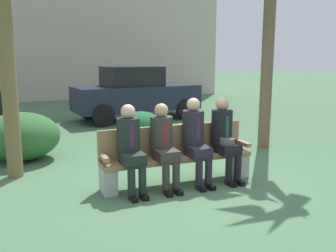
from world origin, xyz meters
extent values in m
plane|color=#476E4B|center=(0.00, 0.00, 0.00)|extent=(80.00, 80.00, 0.00)
cube|color=#99754C|center=(-0.25, -0.04, 0.42)|extent=(2.42, 0.44, 0.07)
cube|color=#99754C|center=(-0.25, 0.15, 0.68)|extent=(2.42, 0.06, 0.45)
cube|color=#99754C|center=(-1.42, -0.04, 0.55)|extent=(0.08, 0.44, 0.06)
cube|color=#99754C|center=(0.92, -0.04, 0.55)|extent=(0.08, 0.44, 0.06)
cube|color=#B3B3B3|center=(-1.36, -0.04, 0.19)|extent=(0.20, 0.37, 0.38)
cube|color=#B3B3B3|center=(0.86, -0.04, 0.19)|extent=(0.20, 0.37, 0.38)
cube|color=#1E2823|center=(-1.04, -0.21, 0.53)|extent=(0.32, 0.38, 0.16)
cylinder|color=#1E2823|center=(-1.12, -0.40, 0.23)|extent=(0.11, 0.11, 0.45)
cylinder|color=#1E2823|center=(-0.96, -0.40, 0.23)|extent=(0.11, 0.11, 0.45)
cube|color=black|center=(-1.12, -0.46, 0.04)|extent=(0.09, 0.22, 0.07)
cube|color=black|center=(-0.96, -0.46, 0.04)|extent=(0.09, 0.22, 0.07)
cylinder|color=#1E2823|center=(-1.04, -0.02, 0.83)|extent=(0.34, 0.34, 0.51)
cube|color=#4C1951|center=(-1.04, -0.18, 0.85)|extent=(0.05, 0.01, 0.33)
sphere|color=beige|center=(-1.04, -0.02, 1.18)|extent=(0.21, 0.21, 0.21)
cube|color=#38332D|center=(-0.52, -0.21, 0.53)|extent=(0.32, 0.38, 0.16)
cylinder|color=#38332D|center=(-0.60, -0.40, 0.23)|extent=(0.11, 0.11, 0.45)
cylinder|color=#38332D|center=(-0.44, -0.40, 0.23)|extent=(0.11, 0.11, 0.45)
cube|color=black|center=(-0.60, -0.46, 0.04)|extent=(0.09, 0.22, 0.07)
cube|color=black|center=(-0.44, -0.46, 0.04)|extent=(0.09, 0.22, 0.07)
cylinder|color=#38332D|center=(-0.52, -0.02, 0.83)|extent=(0.34, 0.34, 0.50)
cube|color=maroon|center=(-0.52, -0.18, 0.85)|extent=(0.05, 0.01, 0.32)
sphere|color=tan|center=(-0.52, -0.02, 1.17)|extent=(0.21, 0.21, 0.21)
cube|color=#23232D|center=(0.02, -0.21, 0.53)|extent=(0.32, 0.38, 0.16)
cylinder|color=#23232D|center=(-0.06, -0.40, 0.23)|extent=(0.11, 0.11, 0.45)
cylinder|color=#23232D|center=(0.10, -0.40, 0.23)|extent=(0.11, 0.11, 0.45)
cube|color=black|center=(-0.06, -0.46, 0.04)|extent=(0.09, 0.22, 0.07)
cube|color=black|center=(0.10, -0.46, 0.04)|extent=(0.09, 0.22, 0.07)
cylinder|color=#23232D|center=(0.02, -0.02, 0.86)|extent=(0.34, 0.34, 0.56)
cube|color=#4C1951|center=(0.02, -0.18, 0.88)|extent=(0.05, 0.01, 0.36)
sphere|color=tan|center=(0.02, -0.02, 1.23)|extent=(0.21, 0.21, 0.21)
cube|color=black|center=(0.54, -0.21, 0.53)|extent=(0.32, 0.38, 0.16)
cylinder|color=black|center=(0.46, -0.40, 0.23)|extent=(0.11, 0.11, 0.45)
cylinder|color=black|center=(0.62, -0.40, 0.23)|extent=(0.11, 0.11, 0.45)
cube|color=black|center=(0.46, -0.46, 0.04)|extent=(0.09, 0.22, 0.07)
cube|color=black|center=(0.62, -0.46, 0.04)|extent=(0.09, 0.22, 0.07)
cylinder|color=black|center=(0.54, -0.02, 0.85)|extent=(0.34, 0.34, 0.54)
cube|color=#144C3D|center=(0.54, -0.18, 0.87)|extent=(0.05, 0.01, 0.35)
sphere|color=tan|center=(0.54, -0.02, 1.22)|extent=(0.21, 0.21, 0.21)
cylinder|color=#595959|center=(0.52, -0.23, 0.66)|extent=(0.24, 0.24, 0.09)
cylinder|color=brown|center=(-2.61, 1.31, 1.77)|extent=(0.25, 0.25, 3.53)
cylinder|color=brown|center=(2.49, 1.45, 2.47)|extent=(0.25, 0.25, 4.94)
ellipsoid|color=#1E6235|center=(0.27, 3.37, 0.33)|extent=(1.05, 0.96, 0.66)
ellipsoid|color=#2E6230|center=(-2.49, 2.37, 0.46)|extent=(1.48, 1.36, 0.93)
cube|color=#1E2338|center=(1.04, 6.10, 0.70)|extent=(4.03, 1.93, 0.76)
cube|color=black|center=(0.89, 6.08, 1.38)|extent=(1.83, 1.52, 0.60)
cylinder|color=black|center=(2.32, 7.01, 0.32)|extent=(0.65, 0.20, 0.64)
cylinder|color=black|center=(2.48, 5.45, 0.32)|extent=(0.65, 0.20, 0.64)
cylinder|color=black|center=(-0.39, 6.74, 0.32)|extent=(0.65, 0.20, 0.64)
cylinder|color=black|center=(-0.24, 5.19, 0.32)|extent=(0.65, 0.20, 0.64)
camera|label=1|loc=(-2.53, -5.14, 1.95)|focal=39.63mm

